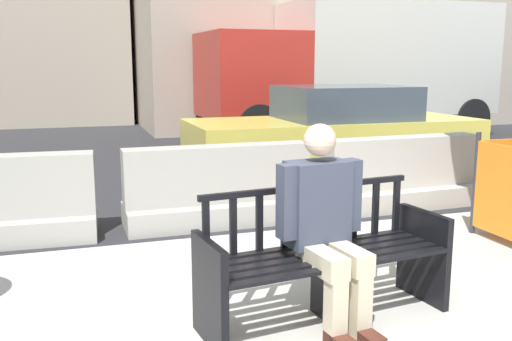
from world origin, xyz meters
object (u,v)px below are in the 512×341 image
jersey_barrier_centre (219,192)px  jersey_barrier_right (402,178)px  street_bench (324,262)px  seated_person (325,222)px  delivery_truck (357,64)px  car_taxi_near (336,129)px

jersey_barrier_centre → jersey_barrier_right: bearing=1.1°
street_bench → seated_person: (-0.03, -0.06, 0.29)m
jersey_barrier_right → delivery_truck: (2.61, 6.17, 1.35)m
jersey_barrier_right → delivery_truck: bearing=67.1°
jersey_barrier_right → car_taxi_near: car_taxi_near is taller
delivery_truck → jersey_barrier_centre: bearing=-128.2°
car_taxi_near → delivery_truck: delivery_truck is taller
street_bench → delivery_truck: size_ratio=0.25×
seated_person → delivery_truck: bearing=61.1°
jersey_barrier_centre → car_taxi_near: 3.59m
jersey_barrier_centre → car_taxi_near: bearing=43.9°
seated_person → delivery_truck: 10.06m
jersey_barrier_centre → jersey_barrier_right: 2.28m
jersey_barrier_centre → car_taxi_near: (2.57, 2.48, 0.32)m
car_taxi_near → seated_person: bearing=-116.6°
jersey_barrier_right → car_taxi_near: size_ratio=0.44×
car_taxi_near → jersey_barrier_centre: bearing=-136.1°
street_bench → jersey_barrier_right: 3.35m
street_bench → seated_person: 0.30m
street_bench → jersey_barrier_right: (2.19, 2.54, -0.06)m
jersey_barrier_centre → delivery_truck: bearing=51.8°
street_bench → jersey_barrier_right: street_bench is taller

